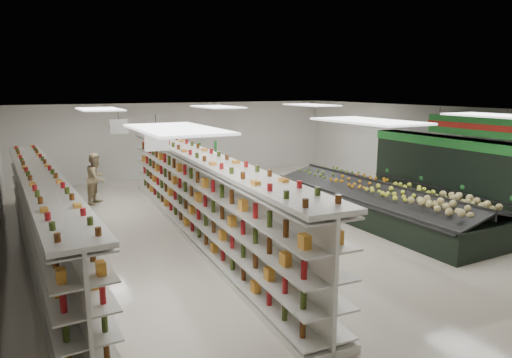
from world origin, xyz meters
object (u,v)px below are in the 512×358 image
gondola_left (44,218)px  produce_island (380,201)px  soda_endcap (204,163)px  shopper_background (96,178)px  gondola_center (199,197)px  shopper_main (304,231)px

gondola_left → produce_island: bearing=-9.9°
produce_island → soda_endcap: 8.29m
soda_endcap → shopper_background: 5.13m
gondola_left → shopper_background: (1.80, 4.58, -0.04)m
gondola_center → shopper_main: 3.38m
gondola_center → produce_island: (5.34, -0.99, -0.50)m
gondola_left → gondola_center: size_ratio=0.89×
gondola_center → produce_island: size_ratio=1.69×
gondola_left → shopper_main: bearing=-36.1°
gondola_left → shopper_background: bearing=65.7°
gondola_center → shopper_main: size_ratio=7.84×
shopper_background → shopper_main: bearing=-124.9°
soda_endcap → shopper_main: shopper_main is taller
shopper_background → gondola_center: bearing=-124.9°
shopper_main → produce_island: bearing=177.8°
produce_island → soda_endcap: bearing=108.3°
produce_island → shopper_background: bearing=141.8°
shopper_main → shopper_background: (-3.16, 7.83, 0.05)m
gondola_center → shopper_background: (-1.90, 4.71, -0.15)m
gondola_center → produce_island: gondola_center is taller
shopper_main → shopper_background: shopper_background is taller
gondola_center → shopper_main: (1.26, -3.13, -0.20)m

